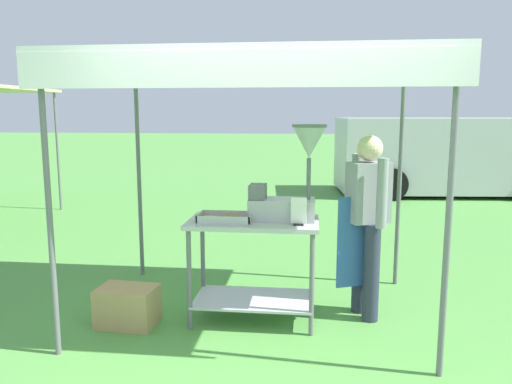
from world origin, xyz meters
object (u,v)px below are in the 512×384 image
Objects in this scene: van_silver at (449,155)px; donut_fryer at (291,181)px; menu_sign at (299,214)px; donut_tray at (224,219)px; donut_cart at (253,251)px; vendor at (367,217)px; stall_canopy at (255,70)px; supply_crate at (127,306)px.

donut_fryer is at bearing -113.68° from van_silver.
donut_fryer is at bearing 109.86° from menu_sign.
donut_fryer is at bearing 14.24° from donut_tray.
vendor reaches higher than donut_cart.
vendor is at bearing 5.67° from stall_canopy.
supply_crate is (-1.06, -0.23, -0.46)m from donut_cart.
supply_crate is at bearing -162.65° from stall_canopy.
supply_crate is at bearing -167.65° from donut_cart.
vendor is (0.97, 0.19, 0.28)m from donut_cart.
donut_cart is 4.86× the size of menu_sign.
stall_canopy reaches higher than vendor.
donut_tray is 0.65m from donut_fryer.
menu_sign is 0.45× the size of supply_crate.
van_silver is at bearing 64.13° from stall_canopy.
donut_fryer is 0.74m from vendor.
van_silver is (3.21, 7.33, -0.35)m from donut_fryer.
stall_canopy is at bearing 90.00° from donut_cart.
donut_cart is 0.39m from donut_tray.
donut_tray is (-0.24, -0.19, -1.23)m from stall_canopy.
donut_cart is at bearing 12.35° from supply_crate.
vendor is at bearing 30.65° from menu_sign.
donut_fryer is 0.16× the size of van_silver.
donut_fryer is at bearing 9.23° from donut_cart.
van_silver reaches higher than donut_cart.
van_silver reaches higher than vendor.
vendor reaches higher than menu_sign.
van_silver is at bearing 63.23° from donut_tray.
menu_sign reaches higher than donut_cart.
vendor is (1.21, 0.28, -0.01)m from donut_tray.
donut_cart is 8.18m from van_silver.
donut_cart is 0.55m from menu_sign.
donut_cart is at bearing -90.00° from stall_canopy.
menu_sign is 0.68m from vendor.
donut_cart is (0.00, -0.10, -1.53)m from stall_canopy.
supply_crate is 8.91m from van_silver.
donut_tray is at bearing -159.44° from donut_cart.
stall_canopy is 1.25m from menu_sign.
vendor reaches higher than donut_tray.
vendor is at bearing 12.38° from donut_fryer.
donut_cart is 1.37× the size of donut_fryer.
stall_canopy is 2.27m from supply_crate.
donut_fryer is at bearing -8.51° from stall_canopy.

